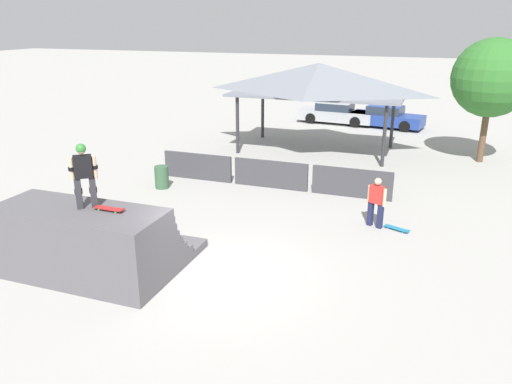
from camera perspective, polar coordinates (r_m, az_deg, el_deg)
name	(u,v)px	position (r m, az deg, el deg)	size (l,w,h in m)	color
ground_plane	(219,275)	(12.72, -4.22, -9.44)	(160.00, 160.00, 0.00)	#A3A09B
quarter_pipe_ramp	(90,242)	(13.24, -18.43, -5.49)	(4.28, 3.47, 1.79)	#565459
skater_on_deck	(84,172)	(12.38, -19.11, 2.22)	(0.62, 0.53, 1.58)	#2D2D33
skateboard_on_deck	(110,209)	(12.27, -16.34, -1.84)	(0.78, 0.22, 0.09)	green
bystander_walking	(377,200)	(15.60, 13.61, -0.89)	(0.62, 0.36, 1.57)	#1E2347
skateboard_on_ground	(398,229)	(15.78, 15.88, -4.05)	(0.81, 0.49, 0.09)	blue
barrier_fence	(271,174)	(18.88, 1.70, 2.04)	(9.01, 0.12, 1.05)	#3D3D42
pavilion_shelter	(318,79)	(24.07, 7.15, 12.67)	(7.97, 4.22, 4.16)	#2D2D33
tree_beside_pavilion	(492,78)	(24.03, 25.36, 11.68)	(3.35, 3.35, 5.38)	brown
trash_bin	(162,177)	(19.19, -10.73, 1.68)	(0.52, 0.52, 0.85)	#385B3D
parked_car_silver	(336,113)	(31.36, 9.14, 8.87)	(4.68, 2.12, 1.27)	#A8AAAF
parked_car_blue	(386,117)	(30.72, 14.66, 8.27)	(4.44, 2.39, 1.27)	navy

